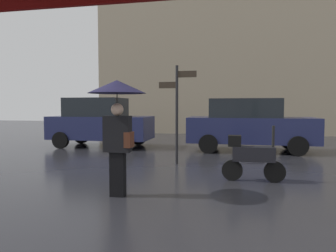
% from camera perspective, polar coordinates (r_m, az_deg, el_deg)
% --- Properties ---
extents(pedestrian_with_umbrella, '(1.05, 1.05, 2.12)m').
position_cam_1_polar(pedestrian_with_umbrella, '(5.71, -9.25, 3.71)').
color(pedestrian_with_umbrella, black).
rests_on(pedestrian_with_umbrella, ground).
extents(parked_scooter, '(1.36, 0.32, 1.23)m').
position_cam_1_polar(parked_scooter, '(7.09, 14.99, -5.39)').
color(parked_scooter, black).
rests_on(parked_scooter, ground).
extents(parked_car_left, '(4.09, 1.90, 2.00)m').
position_cam_1_polar(parked_car_left, '(13.06, -12.38, 0.69)').
color(parked_car_left, '#1E234C').
rests_on(parked_car_left, ground).
extents(parked_car_right, '(4.56, 1.86, 1.93)m').
position_cam_1_polar(parked_car_right, '(11.81, 14.62, 0.27)').
color(parked_car_right, '#1E234C').
rests_on(parked_car_right, ground).
extents(street_signpost, '(1.08, 0.08, 2.81)m').
position_cam_1_polar(street_signpost, '(8.89, 1.67, 3.99)').
color(street_signpost, black).
rests_on(street_signpost, ground).
extents(building_block, '(17.01, 2.42, 13.62)m').
position_cam_1_polar(building_block, '(20.45, 12.39, 18.12)').
color(building_block, gray).
rests_on(building_block, ground).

